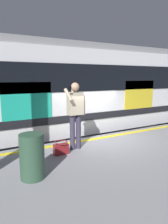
% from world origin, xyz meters
% --- Properties ---
extents(ground_plane, '(23.88, 23.88, 0.00)m').
position_xyz_m(ground_plane, '(0.00, 0.00, 0.00)').
color(ground_plane, '#3D3D3F').
extents(platform, '(12.81, 4.34, 1.05)m').
position_xyz_m(platform, '(0.00, 2.17, 0.52)').
color(platform, gray).
rests_on(platform, ground).
extents(safety_line, '(12.55, 0.16, 0.01)m').
position_xyz_m(safety_line, '(0.00, 0.30, 1.05)').
color(safety_line, yellow).
rests_on(safety_line, platform).
extents(track_rail_near, '(16.65, 0.08, 0.16)m').
position_xyz_m(track_rail_near, '(0.00, -1.24, 0.08)').
color(track_rail_near, slate).
rests_on(track_rail_near, ground).
extents(track_rail_far, '(16.65, 0.08, 0.16)m').
position_xyz_m(track_rail_far, '(0.00, -2.68, 0.08)').
color(track_rail_far, slate).
rests_on(track_rail_far, ground).
extents(train_carriage, '(12.65, 3.02, 4.00)m').
position_xyz_m(train_carriage, '(-0.19, -1.96, 2.54)').
color(train_carriage, silver).
rests_on(train_carriage, ground).
extents(passenger, '(0.57, 0.55, 1.79)m').
position_xyz_m(passenger, '(1.07, 0.78, 2.12)').
color(passenger, '#383347').
rests_on(passenger, platform).
extents(handbag, '(0.37, 0.34, 0.34)m').
position_xyz_m(handbag, '(1.58, 0.98, 1.21)').
color(handbag, maroon).
rests_on(handbag, platform).
extents(trash_bin, '(0.47, 0.47, 0.88)m').
position_xyz_m(trash_bin, '(2.54, 1.86, 1.49)').
color(trash_bin, '#2D4C38').
rests_on(trash_bin, platform).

